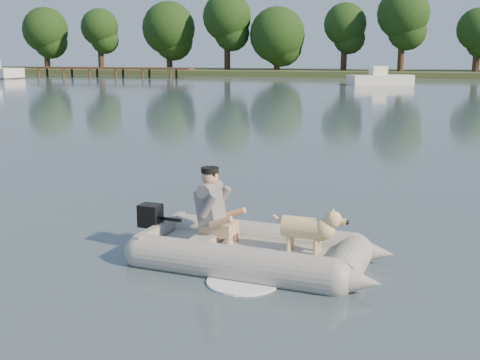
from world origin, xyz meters
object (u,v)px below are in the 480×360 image
(dinghy, at_px, (257,222))
(dog, at_px, (304,231))
(motorboat, at_px, (381,72))
(man, at_px, (212,204))
(dock, at_px, (111,72))

(dinghy, xyz_separation_m, dog, (0.63, -0.04, -0.07))
(motorboat, bearing_deg, dog, -115.03)
(man, height_order, motorboat, motorboat)
(dinghy, relative_size, man, 4.31)
(man, distance_m, motorboat, 43.51)
(man, relative_size, dog, 1.16)
(man, xyz_separation_m, motorboat, (1.71, 43.47, 0.27))
(dock, relative_size, dog, 19.79)
(man, distance_m, dog, 1.34)
(dinghy, distance_m, man, 0.71)
(dock, height_order, man, man)
(dinghy, bearing_deg, dock, 125.19)
(dock, relative_size, man, 17.12)
(man, bearing_deg, dog, 0.00)
(man, bearing_deg, motorboat, 95.55)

